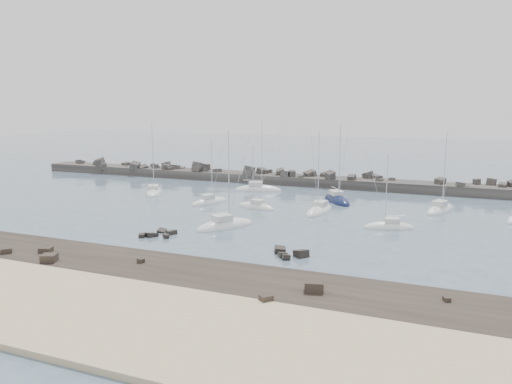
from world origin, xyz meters
TOP-DOWN VIEW (x-y plane):
  - ground at (0.00, 0.00)m, footprint 400.00×400.00m
  - sand_strip at (0.00, -32.00)m, footprint 140.00×14.00m
  - rock_shelf at (-0.12, -22.00)m, footprint 140.00×12.00m
  - rock_cluster_near at (-4.44, -8.96)m, footprint 4.07×4.47m
  - rock_cluster_far at (14.41, -10.66)m, footprint 4.52×3.61m
  - breakwater at (-7.73, 37.99)m, footprint 115.00×7.65m
  - sailboat_0 at (-22.29, 16.99)m, footprint 6.77×9.31m
  - sailboat_1 at (-8.02, 12.41)m, footprint 5.01×7.73m
  - sailboat_2 at (-5.07, 27.13)m, footprint 9.57×5.47m
  - sailboat_3 at (0.85, 11.65)m, footprint 7.22×3.65m
  - sailboat_4 at (11.17, 12.60)m, footprint 3.55×8.91m
  - sailboat_5 at (1.87, -2.01)m, footprint 7.03×9.00m
  - sailboat_6 at (11.75, 22.08)m, footprint 7.58×9.37m
  - sailboat_7 at (22.69, 6.02)m, footprint 7.19×4.23m
  - sailboat_8 at (28.65, 20.39)m, footprint 5.30×8.89m

SIDE VIEW (x-z plane):
  - ground at x=0.00m, z-range 0.00..0.00m
  - sand_strip at x=0.00m, z-range -0.50..0.50m
  - rock_shelf at x=-0.12m, z-range -0.95..0.98m
  - rock_cluster_near at x=-4.44m, z-range -0.64..0.74m
  - sailboat_3 at x=0.85m, z-range -5.38..5.65m
  - sailboat_7 at x=22.69m, z-range -5.36..5.62m
  - sailboat_0 at x=-22.29m, z-range -6.98..7.25m
  - rock_cluster_far at x=14.41m, z-range -0.57..0.85m
  - sailboat_1 at x=-8.02m, z-range -5.79..6.07m
  - sailboat_4 at x=11.17m, z-range -6.74..7.02m
  - sailboat_2 at x=-5.07m, z-range -7.09..7.38m
  - sailboat_8 at x=28.65m, z-range -6.64..6.94m
  - sailboat_5 at x=1.87m, z-range -6.93..7.24m
  - sailboat_6 at x=11.75m, z-range -7.27..7.58m
  - breakwater at x=-7.73m, z-range -2.38..3.05m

